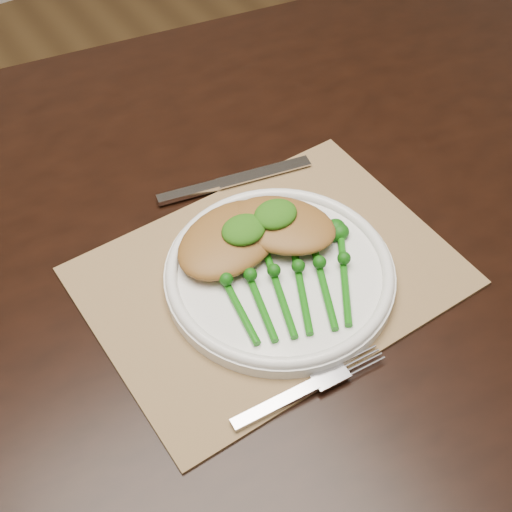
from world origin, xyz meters
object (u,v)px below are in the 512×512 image
placemat (270,276)px  broccolini_bundle (289,287)px  dinner_plate (280,273)px  chicken_fillet_left (230,239)px  dining_table (205,398)px

placemat → broccolini_bundle: bearing=-91.9°
dinner_plate → chicken_fillet_left: 0.07m
dinner_plate → broccolini_bundle: 0.03m
placemat → dinner_plate: dinner_plate is taller
chicken_fillet_left → broccolini_bundle: bearing=-90.9°
placemat → chicken_fillet_left: (-0.02, 0.05, 0.03)m
placemat → dinner_plate: 0.02m
placemat → chicken_fillet_left: size_ratio=2.90×
placemat → chicken_fillet_left: chicken_fillet_left is taller
placemat → dinner_plate: (0.01, -0.01, 0.01)m
placemat → dinner_plate: size_ratio=1.56×
placemat → broccolini_bundle: 0.04m
dinner_plate → placemat: bearing=115.2°
dining_table → placemat: placemat is taller
chicken_fillet_left → broccolini_bundle: 0.09m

